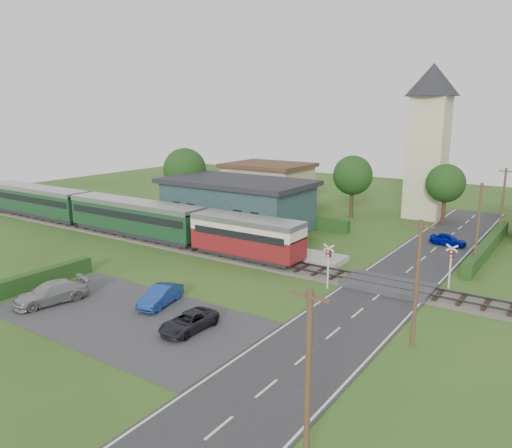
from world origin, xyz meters
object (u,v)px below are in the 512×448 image
Objects in this scene: equipment_hut at (144,213)px; crossing_signal_far at (451,260)px; crossing_signal_near at (328,260)px; car_park_silver at (51,293)px; church_tower at (429,130)px; train at (113,213)px; station_building at (237,204)px; pedestrian_far at (159,221)px; pedestrian_near at (258,239)px; car_on_road at (448,240)px; car_park_blue at (160,296)px; house_west at (268,183)px; car_park_dark at (189,322)px.

crossing_signal_far is at bearing -1.46° from equipment_hut.
car_park_silver is at bearing -136.91° from crossing_signal_near.
train is at bearing -132.85° from church_tower.
station_building is at bearing 145.19° from crossing_signal_near.
pedestrian_far is (-7.76, 17.72, 0.63)m from car_park_silver.
train reaches higher than pedestrian_near.
car_park_silver is at bearing 56.59° from pedestrian_near.
car_on_road is at bearing 25.57° from train.
crossing_signal_near is 22.07m from pedestrian_far.
pedestrian_near reaches higher than car_park_blue.
church_tower is (23.00, 22.80, 8.48)m from equipment_hut.
pedestrian_near is at bearing 90.31° from car_park_silver.
house_west is 27.23m from car_on_road.
crossing_signal_far reaches higher than car_park_silver.
equipment_hut is 1.70× the size of pedestrian_near.
station_building is 9.62m from pedestrian_near.
house_west is at bearing 130.11° from crossing_signal_near.
crossing_signal_near is at bearing -5.39° from train.
station_building is 10.68× the size of pedestrian_near.
car_park_dark is at bearing -92.95° from church_tower.
equipment_hut is 25.04m from crossing_signal_near.
car_on_road is at bearing 14.30° from station_building.
station_building reaches higher than pedestrian_near.
car_on_road is (4.30, 16.68, -1.54)m from crossing_signal_near.
church_tower reaches higher than equipment_hut.
train is 11.49× the size of car_park_blue.
station_building is at bearing 44.61° from train.
pedestrian_far is at bearing 167.27° from crossing_signal_near.
crossing_signal_far is at bearing -69.98° from church_tower.
train is at bearing 113.01° from pedestrian_far.
pedestrian_near is at bearing 179.15° from crossing_signal_far.
train is 28.84× the size of pedestrian_near.
church_tower reaches higher than car_on_road.
car_on_road is 0.87× the size of car_park_blue.
crossing_signal_near reaches higher than pedestrian_near.
station_building reaches higher than car_park_dark.
crossing_signal_far is 27.43m from car_park_silver.
pedestrian_near is at bearing -59.36° from house_west.
station_building is at bearing 110.73° from car_on_road.
house_west reaches higher than car_park_dark.
car_park_blue is (-11.82, -25.77, 0.09)m from car_on_road.
house_west is at bearing 144.23° from crossing_signal_far.
train reaches higher than car_park_blue.
crossing_signal_near is at bearing -111.20° from pedestrian_far.
church_tower is at bearing 69.31° from car_park_blue.
crossing_signal_far is 12.32m from car_on_road.
car_park_blue is at bearing 161.79° from car_on_road.
crossing_signal_far reaches higher than pedestrian_far.
equipment_hut is 9.92m from station_building.
church_tower is at bearing 44.75° from equipment_hut.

